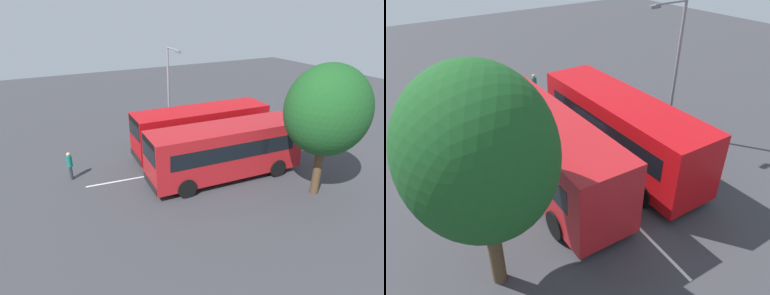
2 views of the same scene
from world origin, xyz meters
The scene contains 7 objects.
ground_plane centered at (0.00, 0.00, 0.00)m, with size 71.21×71.21×0.00m, color #38383D.
bus_far_left centered at (-0.74, -1.83, 1.80)m, with size 9.39×2.97×3.24m.
bus_center_left centered at (-0.32, 1.84, 1.80)m, with size 9.42×3.07×3.24m.
pedestrian centered at (7.87, -2.11, 1.02)m, with size 0.38×0.38×1.73m.
street_lamp centered at (-0.15, -5.61, 3.99)m, with size 0.24×2.29×6.88m.
depot_tree centered at (-3.78, 5.67, 4.72)m, with size 4.46×4.02×7.09m.
lane_stripe_outer_left centered at (0.00, 0.00, 0.00)m, with size 14.75×0.12×0.01m, color silver.
Camera 1 is at (9.56, 16.74, 9.61)m, focal length 31.15 mm.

